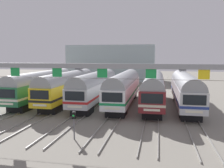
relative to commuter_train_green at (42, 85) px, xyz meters
The scene contains 11 objects.
ground_plane 10.96m from the commuter_train_green, ahead, with size 160.00×160.00×0.00m, color gray.
track_bed 20.22m from the commuter_train_green, 57.99° to the left, with size 22.76×70.00×0.15m.
commuter_train_green is the anchor object (origin of this frame).
commuter_train_yellow 4.25m from the commuter_train_green, ahead, with size 2.88×18.06×5.05m.
commuter_train_stainless 8.50m from the commuter_train_green, ahead, with size 2.88×18.06×4.77m.
commuter_train_white 12.75m from the commuter_train_green, ahead, with size 2.88×18.06×4.77m.
commuter_train_maroon 17.01m from the commuter_train_green, ahead, with size 2.88×18.06×4.77m.
commuter_train_silver 21.26m from the commuter_train_green, ahead, with size 2.88×18.06×5.05m.
catenary_gantry 17.39m from the commuter_train_green, 51.78° to the right, with size 26.50×0.44×6.97m.
yard_signal_mast 18.47m from the commuter_train_green, 54.82° to the right, with size 0.28×0.35×2.45m.
maintenance_building 35.88m from the commuter_train_green, 83.70° to the left, with size 24.87×10.00×10.12m, color #9EB2B7.
Camera 1 is at (7.03, -34.00, 7.15)m, focal length 38.43 mm.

